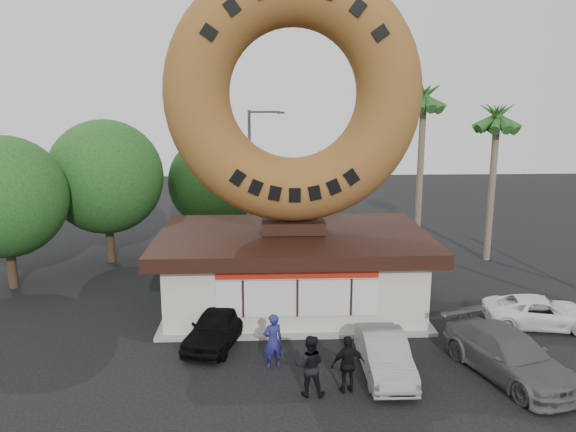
% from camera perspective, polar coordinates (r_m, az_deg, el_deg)
% --- Properties ---
extents(ground, '(90.00, 90.00, 0.00)m').
position_cam_1_polar(ground, '(18.92, 1.49, -15.91)').
color(ground, black).
rests_on(ground, ground).
extents(donut_shop, '(11.20, 7.20, 3.80)m').
position_cam_1_polar(donut_shop, '(23.74, 0.51, -5.25)').
color(donut_shop, beige).
rests_on(donut_shop, ground).
extents(giant_donut, '(10.24, 2.61, 10.24)m').
position_cam_1_polar(giant_donut, '(22.64, 0.54, 12.28)').
color(giant_donut, brown).
rests_on(giant_donut, donut_shop).
extents(tree_west, '(6.00, 6.00, 7.65)m').
position_cam_1_polar(tree_west, '(31.05, -18.03, 3.80)').
color(tree_west, '#473321').
rests_on(tree_west, ground).
extents(tree_mid, '(5.20, 5.20, 6.63)m').
position_cam_1_polar(tree_mid, '(32.11, -7.50, 3.45)').
color(tree_mid, '#473321').
rests_on(tree_mid, ground).
extents(tree_far, '(5.60, 5.60, 7.14)m').
position_cam_1_polar(tree_far, '(28.57, -26.88, 1.72)').
color(tree_far, '#473321').
rests_on(tree_far, ground).
extents(palm_near, '(2.60, 2.60, 9.75)m').
position_cam_1_polar(palm_near, '(31.82, 13.61, 11.08)').
color(palm_near, '#726651').
rests_on(palm_near, ground).
extents(palm_far, '(2.60, 2.60, 8.75)m').
position_cam_1_polar(palm_far, '(31.59, 20.47, 8.95)').
color(palm_far, '#726651').
rests_on(palm_far, ground).
extents(street_lamp, '(2.11, 0.20, 8.00)m').
position_cam_1_polar(street_lamp, '(32.92, -3.64, 4.56)').
color(street_lamp, '#59595E').
rests_on(street_lamp, ground).
extents(person_left, '(0.80, 0.66, 1.89)m').
position_cam_1_polar(person_left, '(19.02, -1.55, -12.56)').
color(person_left, navy).
rests_on(person_left, ground).
extents(person_center, '(1.01, 0.83, 1.92)m').
position_cam_1_polar(person_center, '(17.44, 2.23, -14.95)').
color(person_center, black).
rests_on(person_center, ground).
extents(person_right, '(1.13, 0.65, 1.82)m').
position_cam_1_polar(person_right, '(17.70, 6.12, -14.76)').
color(person_right, black).
rests_on(person_right, ground).
extents(car_black, '(2.64, 4.24, 1.35)m').
position_cam_1_polar(car_black, '(20.96, -7.19, -11.01)').
color(car_black, black).
rests_on(car_black, ground).
extents(car_silver, '(1.42, 4.02, 1.32)m').
position_cam_1_polar(car_silver, '(19.00, 9.77, -13.71)').
color(car_silver, gray).
rests_on(car_silver, ground).
extents(car_grey, '(3.51, 5.41, 1.46)m').
position_cam_1_polar(car_grey, '(19.90, 21.48, -12.97)').
color(car_grey, '#5B5E60').
rests_on(car_grey, ground).
extents(car_white, '(4.52, 2.64, 1.18)m').
position_cam_1_polar(car_white, '(24.32, 24.27, -8.89)').
color(car_white, white).
rests_on(car_white, ground).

